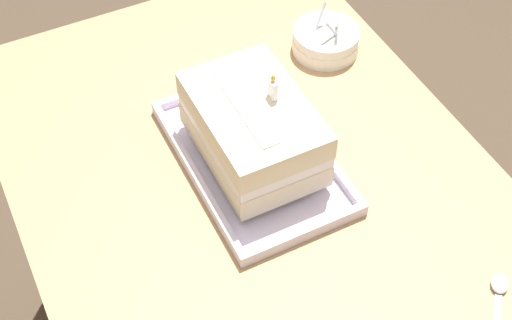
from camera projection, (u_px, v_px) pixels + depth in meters
dining_table at (258, 225)px, 1.26m from camera, size 1.05×0.75×0.75m
foil_tray at (253, 158)px, 1.20m from camera, size 0.36×0.22×0.02m
birthday_cake at (253, 129)px, 1.14m from camera, size 0.24×0.16×0.16m
bowl_stack at (326, 40)px, 1.36m from camera, size 0.13×0.13×0.10m
serving_spoon_near_tray at (499, 291)px, 1.04m from camera, size 0.10×0.10×0.01m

